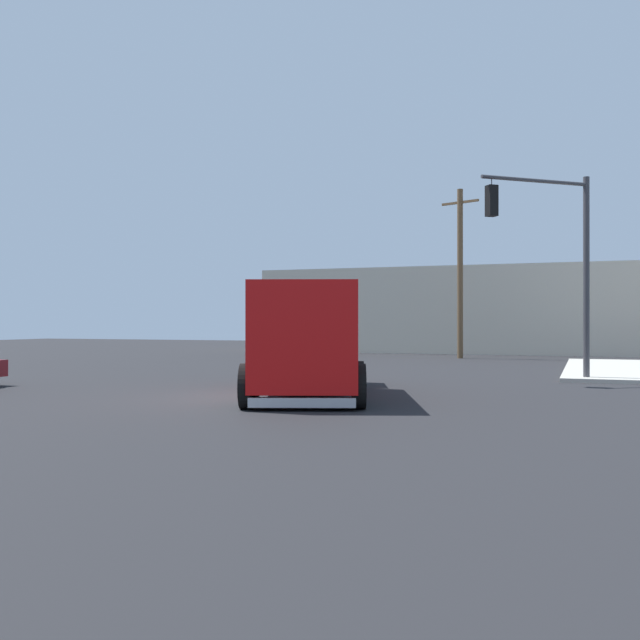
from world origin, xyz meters
TOP-DOWN VIEW (x-y plane):
  - ground_plane at (0.00, 0.00)m, footprint 100.00×100.00m
  - delivery_truck at (1.42, 1.12)m, footprint 4.97×8.05m
  - traffic_light_primary at (7.35, 7.57)m, footprint 3.12×2.65m
  - utility_pole at (2.01, 21.52)m, footprint 2.08×0.96m
  - building_backdrop at (0.23, 28.67)m, footprint 23.25×6.00m

SIDE VIEW (x-z plane):
  - ground_plane at x=0.00m, z-range 0.00..0.00m
  - delivery_truck at x=1.42m, z-range 0.06..2.88m
  - building_backdrop at x=0.23m, z-range 0.00..5.24m
  - traffic_light_primary at x=7.35m, z-range 1.12..7.58m
  - utility_pole at x=2.01m, z-range 0.14..9.04m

